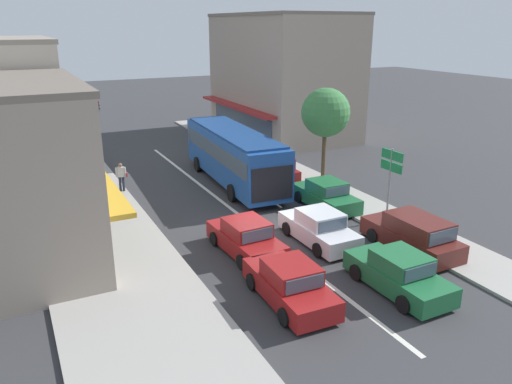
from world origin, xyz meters
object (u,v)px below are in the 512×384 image
object	(u,v)px
city_bus	(234,153)
directional_road_sign	(391,167)
street_tree_right	(326,113)
pedestrian_with_handbag_near	(121,175)
sedan_adjacent_lane_lead	(399,274)
sedan_adjacent_lane_trail	(290,284)
parked_hatchback_kerb_third	(275,169)
parked_sedan_kerb_second	(326,195)
parked_wagon_kerb_front	(413,234)
traffic_light_downstreet	(98,120)
sedan_queue_gap_filler	(246,238)
sedan_behind_bus_near	(319,228)

from	to	relation	value
city_bus	directional_road_sign	bearing A→B (deg)	-64.69
street_tree_right	pedestrian_with_handbag_near	size ratio (longest dim) A/B	3.52
street_tree_right	directional_road_sign	bearing A→B (deg)	-93.54
sedan_adjacent_lane_lead	sedan_adjacent_lane_trail	distance (m)	4.01
parked_hatchback_kerb_third	parked_sedan_kerb_second	bearing A→B (deg)	-89.31
city_bus	directional_road_sign	world-z (taller)	directional_road_sign
sedan_adjacent_lane_trail	parked_wagon_kerb_front	size ratio (longest dim) A/B	0.94
parked_hatchback_kerb_third	pedestrian_with_handbag_near	distance (m)	9.09
city_bus	parked_wagon_kerb_front	world-z (taller)	city_bus
parked_wagon_kerb_front	parked_sedan_kerb_second	distance (m)	6.04
traffic_light_downstreet	directional_road_sign	xyz separation A→B (m)	(10.27, -17.89, -0.15)
sedan_queue_gap_filler	street_tree_right	xyz separation A→B (m)	(8.06, 6.29, 3.66)
parked_wagon_kerb_front	sedan_adjacent_lane_trail	bearing A→B (deg)	-169.79
sedan_adjacent_lane_lead	pedestrian_with_handbag_near	size ratio (longest dim) A/B	2.58
traffic_light_downstreet	sedan_adjacent_lane_trail	bearing A→B (deg)	-84.18
sedan_queue_gap_filler	pedestrian_with_handbag_near	world-z (taller)	pedestrian_with_handbag_near
sedan_adjacent_lane_trail	traffic_light_downstreet	distance (m)	22.44
city_bus	traffic_light_downstreet	xyz separation A→B (m)	(-6.10, 9.06, 0.97)
sedan_behind_bus_near	parked_hatchback_kerb_third	bearing A→B (deg)	73.07
city_bus	directional_road_sign	size ratio (longest dim) A/B	3.05
pedestrian_with_handbag_near	parked_wagon_kerb_front	bearing A→B (deg)	-54.77
parked_wagon_kerb_front	pedestrian_with_handbag_near	world-z (taller)	pedestrian_with_handbag_near
sedan_behind_bus_near	parked_wagon_kerb_front	size ratio (longest dim) A/B	0.93
sedan_adjacent_lane_trail	parked_wagon_kerb_front	xyz separation A→B (m)	(6.67, 1.20, 0.08)
parked_hatchback_kerb_third	directional_road_sign	size ratio (longest dim) A/B	1.04
traffic_light_downstreet	street_tree_right	bearing A→B (deg)	-47.82
city_bus	parked_wagon_kerb_front	distance (m)	12.34
parked_sedan_kerb_second	parked_hatchback_kerb_third	distance (m)	5.32
parked_wagon_kerb_front	parked_sedan_kerb_second	xyz separation A→B (m)	(-0.28, 6.03, -0.08)
sedan_behind_bus_near	directional_road_sign	size ratio (longest dim) A/B	1.17
parked_wagon_kerb_front	sedan_queue_gap_filler	bearing A→B (deg)	154.95
sedan_adjacent_lane_trail	parked_sedan_kerb_second	bearing A→B (deg)	48.53
parked_hatchback_kerb_third	sedan_behind_bus_near	bearing A→B (deg)	-106.93
sedan_adjacent_lane_lead	parked_wagon_kerb_front	bearing A→B (deg)	39.05
sedan_adjacent_lane_lead	sedan_behind_bus_near	xyz separation A→B (m)	(-0.22, 4.79, 0.00)
parked_sedan_kerb_second	pedestrian_with_handbag_near	world-z (taller)	pedestrian_with_handbag_near
sedan_behind_bus_near	parked_wagon_kerb_front	world-z (taller)	parked_wagon_kerb_front
sedan_adjacent_lane_trail	pedestrian_with_handbag_near	bearing A→B (deg)	100.22
sedan_behind_bus_near	pedestrian_with_handbag_near	distance (m)	12.29
parked_wagon_kerb_front	city_bus	bearing A→B (deg)	103.37
directional_road_sign	street_tree_right	distance (m)	6.36
sedan_behind_bus_near	sedan_queue_gap_filler	bearing A→B (deg)	172.01
city_bus	sedan_queue_gap_filler	xyz separation A→B (m)	(-3.51, -8.99, -1.22)
sedan_behind_bus_near	traffic_light_downstreet	distance (m)	19.55
sedan_queue_gap_filler	directional_road_sign	bearing A→B (deg)	1.16
city_bus	sedan_behind_bus_near	bearing A→B (deg)	-91.18
sedan_behind_bus_near	sedan_adjacent_lane_trail	bearing A→B (deg)	-134.47
sedan_adjacent_lane_trail	sedan_queue_gap_filler	bearing A→B (deg)	85.56
sedan_queue_gap_filler	parked_hatchback_kerb_third	bearing A→B (deg)	54.38
street_tree_right	parked_wagon_kerb_front	bearing A→B (deg)	-100.49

